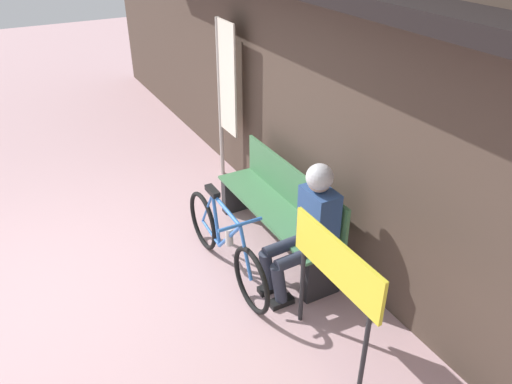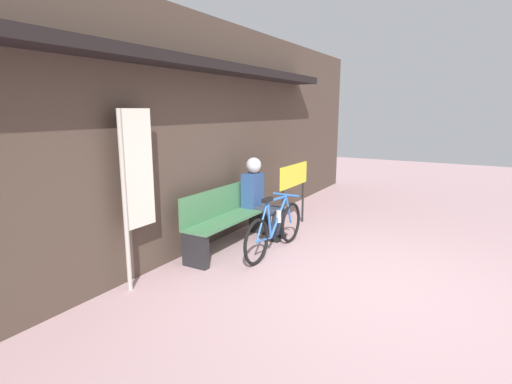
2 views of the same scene
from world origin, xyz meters
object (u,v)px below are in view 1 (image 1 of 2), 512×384
Objects in this scene: park_bench_near at (280,211)px; person_seated at (309,222)px; bicycle at (225,245)px; signboard at (335,271)px; banner_pole at (225,87)px.

park_bench_near is 1.41× the size of person_seated.
bicycle is 1.53× the size of signboard.
bicycle is 1.35m from signboard.
bicycle is 0.84m from person_seated.
banner_pole is 1.84× the size of signboard.
person_seated is at bearing 160.00° from signboard.
bicycle is 2.08m from banner_pole.
person_seated is at bearing -7.22° from banner_pole.
signboard is at bearing -10.51° from banner_pole.
bicycle is at bearing -26.29° from banner_pole.
banner_pole reaches higher than park_bench_near.
banner_pole is at bearing 173.96° from park_bench_near.
banner_pole reaches higher than signboard.
park_bench_near is at bearing 164.67° from signboard.
banner_pole reaches higher than bicycle.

